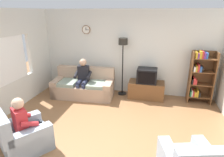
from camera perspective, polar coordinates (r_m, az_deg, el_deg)
name	(u,v)px	position (r m, az deg, el deg)	size (l,w,h in m)	color
ground_plane	(106,136)	(4.45, -1.73, -16.66)	(12.00, 12.00, 0.00)	#8C603D
back_wall_assembly	(127,52)	(6.33, 4.49, 7.77)	(6.20, 0.17, 2.70)	silver
couch	(84,87)	(6.27, -8.43, -2.42)	(1.96, 1.01, 0.90)	tan
tv_stand	(146,90)	(6.19, 10.11, -3.31)	(1.10, 0.56, 0.53)	brown
tv	(147,76)	(6.00, 10.37, 0.87)	(0.60, 0.49, 0.44)	black
bookshelf	(200,76)	(6.19, 24.69, 0.74)	(0.68, 0.36, 1.57)	brown
floor_lamp	(123,51)	(6.02, 3.26, 8.17)	(0.28, 0.28, 1.85)	black
armchair_near_window	(23,137)	(4.30, -24.88, -15.42)	(1.16, 1.18, 0.90)	#9EADBC
person_on_couch	(83,77)	(6.03, -8.71, 0.58)	(0.53, 0.56, 1.24)	black
person_in_left_armchair	(26,121)	(4.15, -24.31, -11.47)	(0.62, 0.64, 1.12)	red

